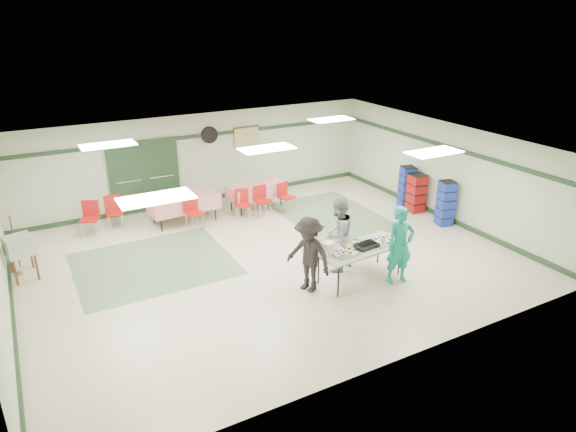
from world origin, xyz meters
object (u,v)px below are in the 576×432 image
chair_loose_a (113,208)px  volunteer_dark (309,255)px  dining_table_b (184,202)px  crate_stack_blue_a (407,187)px  dining_table_a (256,190)px  chair_d (193,209)px  printer_table (21,250)px  broom (15,243)px  chair_a (261,197)px  office_printer (19,246)px  chair_c (285,194)px  chair_loose_b (90,215)px  crate_stack_red (416,193)px  serving_table (361,249)px  volunteer_grey (338,234)px  crate_stack_blue_b (446,203)px  chair_b (242,201)px  volunteer_teal (400,245)px

chair_loose_a → volunteer_dark: bearing=-58.5°
dining_table_b → crate_stack_blue_a: crate_stack_blue_a is taller
dining_table_a → chair_d: (-2.15, -0.56, -0.01)m
printer_table → broom: size_ratio=0.63×
chair_a → office_printer: bearing=-169.2°
chair_c → chair_loose_b: size_ratio=0.90×
chair_d → crate_stack_red: bearing=-28.3°
serving_table → chair_loose_b: (-4.74, 5.30, -0.15)m
dining_table_b → chair_d: chair_d is taller
volunteer_grey → dining_table_b: size_ratio=0.90×
volunteer_dark → chair_d: size_ratio=1.81×
volunteer_dark → chair_loose_b: size_ratio=1.76×
dining_table_b → crate_stack_red: 6.65m
dining_table_a → dining_table_b: bearing=171.8°
chair_c → crate_stack_blue_b: (3.32, -3.06, 0.11)m
broom → serving_table: bearing=-43.3°
volunteer_grey → chair_a: (-0.04, 3.82, -0.33)m
serving_table → volunteer_dark: (-1.22, 0.14, 0.10)m
chair_a → chair_loose_a: (-3.90, 1.05, 0.03)m
chair_c → chair_d: 2.80m
chair_b → volunteer_grey: bearing=-66.3°
printer_table → broom: 0.28m
volunteer_teal → chair_loose_a: volunteer_teal is taller
chair_loose_b → office_printer: (-1.70, -2.13, 0.38)m
dining_table_a → office_printer: size_ratio=3.36×
chair_loose_a → chair_loose_b: chair_loose_b is taller
chair_a → crate_stack_red: bearing=-25.8°
volunteer_grey → chair_b: bearing=-104.7°
volunteer_dark → chair_c: volunteer_dark is taller
chair_b → crate_stack_blue_b: 5.59m
volunteer_teal → dining_table_a: bearing=107.2°
chair_loose_a → crate_stack_blue_a: crate_stack_blue_a is taller
chair_d → crate_stack_blue_b: bearing=-37.5°
chair_loose_b → broom: bearing=-117.9°
printer_table → office_printer: 0.60m
chair_d → broom: bearing=176.1°
dining_table_a → chair_loose_a: bearing=164.9°
dining_table_a → chair_d: bearing=-173.5°
chair_d → volunteer_dark: bearing=-87.4°
serving_table → office_printer: size_ratio=3.99×
chair_c → broom: 7.08m
printer_table → office_printer: (-0.00, -0.50, 0.32)m
volunteer_grey → volunteer_dark: size_ratio=1.05×
crate_stack_red → dining_table_b: bearing=158.2°
dining_table_b → printer_table: (-4.13, -1.34, 0.06)m
chair_c → chair_d: (-2.80, 0.01, 0.04)m
printer_table → crate_stack_blue_a: bearing=-9.9°
volunteer_grey → chair_loose_b: volunteer_grey is taller
volunteer_teal → chair_loose_b: 7.92m
chair_c → volunteer_dark: bearing=-127.5°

